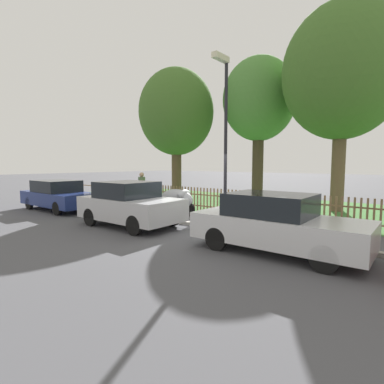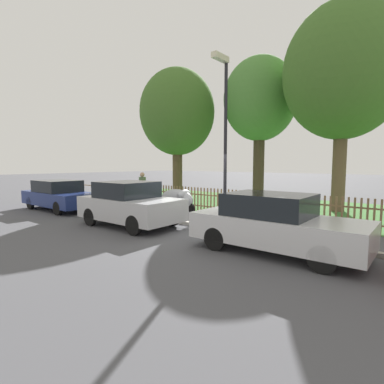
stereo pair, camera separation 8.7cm
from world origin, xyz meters
The scene contains 13 objects.
ground_plane centered at (0.00, 0.00, 0.00)m, with size 120.00×120.00×0.00m, color #4C4C51.
kerb_stone centered at (0.00, 0.10, 0.06)m, with size 29.06×0.20×0.12m, color #9E998E.
grass_strip centered at (0.00, 6.52, 0.01)m, with size 29.06×8.12×0.01m, color #3D7033.
park_fence centered at (0.00, 2.47, 0.57)m, with size 29.06×0.05×1.13m.
parked_car_silver_hatchback centered at (-7.60, -1.08, 0.70)m, with size 4.28×1.77×1.40m.
parked_car_black_saloon centered at (-2.12, -1.31, 0.78)m, with size 3.75×1.94×1.56m.
parked_car_navy_estate centered at (3.13, -1.07, 0.72)m, with size 4.18×1.76×1.45m.
covered_motorcycle centered at (-2.33, 1.41, 0.67)m, with size 1.83×0.90×1.11m.
tree_nearest_kerb centered at (-6.43, 5.94, 5.29)m, with size 4.58×4.58×7.97m.
tree_behind_motorcycle centered at (-1.92, 7.98, 5.77)m, with size 4.13×4.13×8.22m.
tree_mid_park centered at (2.66, 6.85, 6.22)m, with size 5.21×5.21×9.25m.
pedestrian_near_fence centered at (-5.33, 2.09, 0.99)m, with size 0.42×0.42×1.75m.
street_lamp centered at (0.53, 0.58, 3.57)m, with size 0.20×0.79×5.67m.
Camera 1 is at (6.09, -8.00, 2.19)m, focal length 28.00 mm.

